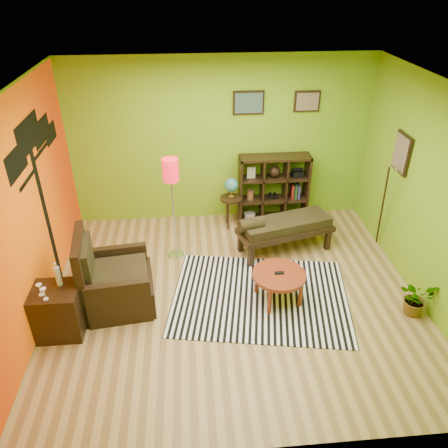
{
  "coord_description": "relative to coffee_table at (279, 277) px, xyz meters",
  "views": [
    {
      "loc": [
        -0.56,
        -4.66,
        3.96
      ],
      "look_at": [
        -0.13,
        0.17,
        1.05
      ],
      "focal_mm": 35.0,
      "sensor_mm": 36.0,
      "label": 1
    }
  ],
  "objects": [
    {
      "name": "ground",
      "position": [
        -0.58,
        0.14,
        -0.38
      ],
      "size": [
        5.0,
        5.0,
        0.0
      ],
      "primitive_type": "plane",
      "color": "tan",
      "rests_on": "ground"
    },
    {
      "name": "room_shell",
      "position": [
        -0.67,
        0.15,
        1.42
      ],
      "size": [
        5.04,
        4.54,
        2.82
      ],
      "color": "#74A817",
      "rests_on": "ground"
    },
    {
      "name": "zebra_rug",
      "position": [
        -0.23,
        0.07,
        -0.37
      ],
      "size": [
        2.65,
        2.16,
        0.01
      ],
      "primitive_type": "cube",
      "rotation": [
        0.0,
        0.0,
        -0.17
      ],
      "color": "white",
      "rests_on": "ground"
    },
    {
      "name": "coffee_table",
      "position": [
        0.0,
        0.0,
        0.0
      ],
      "size": [
        0.71,
        0.71,
        0.46
      ],
      "color": "maroon",
      "rests_on": "ground"
    },
    {
      "name": "armchair",
      "position": [
        -2.19,
        0.11,
        -0.04
      ],
      "size": [
        1.0,
        1.0,
        1.09
      ],
      "color": "black",
      "rests_on": "ground"
    },
    {
      "name": "side_cabinet",
      "position": [
        -2.78,
        -0.35,
        -0.05
      ],
      "size": [
        0.55,
        0.5,
        0.97
      ],
      "color": "black",
      "rests_on": "ground"
    },
    {
      "name": "floor_lamp",
      "position": [
        -1.38,
        1.17,
        0.94
      ],
      "size": [
        0.24,
        0.24,
        1.62
      ],
      "color": "silver",
      "rests_on": "ground"
    },
    {
      "name": "globe_table",
      "position": [
        -0.43,
        1.98,
        0.31
      ],
      "size": [
        0.37,
        0.37,
        0.91
      ],
      "color": "black",
      "rests_on": "ground"
    },
    {
      "name": "cube_shelf",
      "position": [
        0.33,
        2.17,
        0.23
      ],
      "size": [
        1.2,
        0.35,
        1.2
      ],
      "color": "black",
      "rests_on": "ground"
    },
    {
      "name": "bench",
      "position": [
        0.29,
        1.16,
        0.07
      ],
      "size": [
        1.58,
        0.9,
        0.69
      ],
      "color": "black",
      "rests_on": "ground"
    },
    {
      "name": "potted_plant",
      "position": [
        1.72,
        -0.42,
        -0.19
      ],
      "size": [
        0.56,
        0.59,
        0.37
      ],
      "primitive_type": "imported",
      "rotation": [
        0.0,
        0.0,
        0.31
      ],
      "color": "#26661E",
      "rests_on": "ground"
    }
  ]
}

